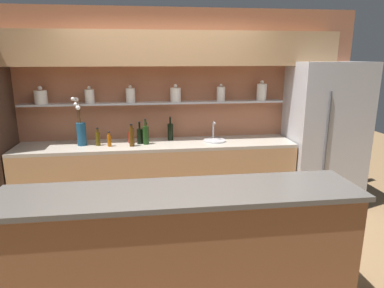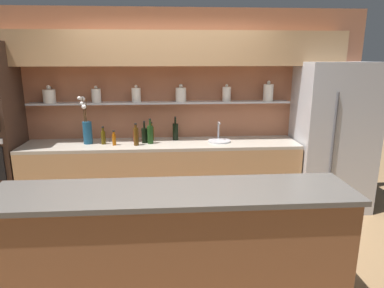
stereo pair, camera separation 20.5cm
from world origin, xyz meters
The scene contains 15 objects.
ground_plane centered at (0.00, 0.00, 0.00)m, with size 12.00×12.00×0.00m, color olive.
back_wall_unit centered at (0.00, 1.53, 1.55)m, with size 5.20×0.44×2.60m.
back_counter_unit centered at (-0.11, 1.24, 0.46)m, with size 3.50×0.62×0.92m.
island_counter centered at (0.00, -0.63, 0.51)m, with size 2.75×0.61×1.02m.
refrigerator centered at (2.13, 1.20, 0.97)m, with size 0.94×0.73×1.93m.
flower_vase centered at (-1.05, 1.26, 1.12)m, with size 0.14×0.16×0.60m.
sink_fixture centered at (0.63, 1.25, 0.94)m, with size 0.29×0.29×0.25m.
bottle_oil_0 centered at (-0.84, 1.22, 1.01)m, with size 0.06×0.06×0.23m.
bottle_wine_1 centered at (-0.26, 1.21, 1.04)m, with size 0.08×0.08×0.32m.
bottle_sauce_2 centered at (-0.70, 1.16, 1.00)m, with size 0.05×0.05×0.19m.
bottle_oil_3 centered at (-0.25, 1.37, 1.02)m, with size 0.07×0.07×0.25m.
bottle_sauce_4 centered at (-0.45, 1.30, 1.00)m, with size 0.06×0.06×0.19m.
bottle_wine_5 centered at (-0.33, 1.26, 1.02)m, with size 0.08×0.08×0.28m.
bottle_wine_6 centered at (0.07, 1.39, 1.04)m, with size 0.07×0.07×0.31m.
bottle_spirit_7 centered at (-0.43, 1.13, 1.04)m, with size 0.06×0.06×0.28m.
Camera 2 is at (-0.03, -3.03, 1.99)m, focal length 32.00 mm.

